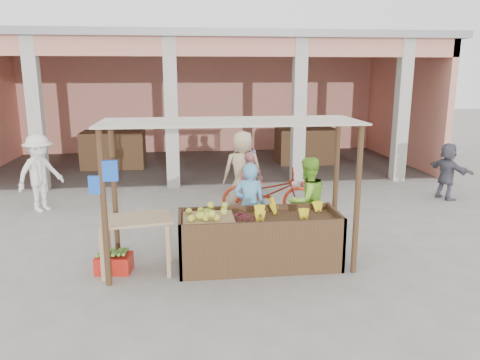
{
  "coord_description": "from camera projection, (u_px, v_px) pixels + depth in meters",
  "views": [
    {
      "loc": [
        -0.66,
        -7.11,
        3.13
      ],
      "look_at": [
        0.33,
        1.2,
        1.17
      ],
      "focal_mm": 35.0,
      "sensor_mm": 36.0,
      "label": 1
    }
  ],
  "objects": [
    {
      "name": "stall_awning",
      "position": [
        227.0,
        147.0,
        7.27
      ],
      "size": [
        4.09,
        1.35,
        2.39
      ],
      "color": "#513520",
      "rests_on": "ground"
    },
    {
      "name": "berry_heap",
      "position": [
        241.0,
        216.0,
        7.46
      ],
      "size": [
        0.49,
        0.4,
        0.16
      ],
      "primitive_type": "ellipsoid",
      "color": "maroon",
      "rests_on": "fruit_stall"
    },
    {
      "name": "shopper_b",
      "position": [
        250.0,
        181.0,
        10.39
      ],
      "size": [
        0.96,
        0.94,
        1.5
      ],
      "primitive_type": "imported",
      "rotation": [
        0.0,
        0.0,
        3.9
      ],
      "color": "#CF838E",
      "rests_on": "ground"
    },
    {
      "name": "melon_tray",
      "position": [
        208.0,
        215.0,
        7.44
      ],
      "size": [
        0.81,
        0.7,
        0.21
      ],
      "color": "#A78156",
      "rests_on": "fruit_stall"
    },
    {
      "name": "shopper_c",
      "position": [
        243.0,
        167.0,
        10.61
      ],
      "size": [
        1.02,
        0.7,
        2.02
      ],
      "primitive_type": "imported",
      "rotation": [
        0.0,
        0.0,
        3.21
      ],
      "color": "tan",
      "rests_on": "ground"
    },
    {
      "name": "vendor_blue",
      "position": [
        249.0,
        203.0,
        8.31
      ],
      "size": [
        0.7,
        0.57,
        1.68
      ],
      "primitive_type": "imported",
      "rotation": [
        0.0,
        0.0,
        2.95
      ],
      "color": "#61B2E7",
      "rests_on": "ground"
    },
    {
      "name": "produce_sacks",
      "position": [
        308.0,
        175.0,
        13.03
      ],
      "size": [
        0.8,
        0.75,
        0.6
      ],
      "color": "maroon",
      "rests_on": "ground"
    },
    {
      "name": "fruit_stall",
      "position": [
        259.0,
        242.0,
        7.64
      ],
      "size": [
        2.6,
        0.95,
        0.8
      ],
      "primitive_type": "cube",
      "color": "#513520",
      "rests_on": "ground"
    },
    {
      "name": "vendor_green",
      "position": [
        307.0,
        199.0,
        8.5
      ],
      "size": [
        0.95,
        0.76,
        1.72
      ],
      "primitive_type": "imported",
      "rotation": [
        0.0,
        0.0,
        3.54
      ],
      "color": "#88D737",
      "rests_on": "ground"
    },
    {
      "name": "shopper_a",
      "position": [
        40.0,
        170.0,
        10.54
      ],
      "size": [
        1.24,
        1.33,
        1.9
      ],
      "primitive_type": "imported",
      "rotation": [
        0.0,
        0.0,
        0.89
      ],
      "color": "white",
      "rests_on": "ground"
    },
    {
      "name": "motorcycle",
      "position": [
        268.0,
        192.0,
        10.23
      ],
      "size": [
        1.12,
        2.21,
        1.1
      ],
      "primitive_type": "imported",
      "rotation": [
        0.0,
        0.0,
        1.38
      ],
      "color": "#A92F18",
      "rests_on": "ground"
    },
    {
      "name": "red_crate",
      "position": [
        114.0,
        263.0,
        7.45
      ],
      "size": [
        0.59,
        0.46,
        0.28
      ],
      "primitive_type": "cube",
      "rotation": [
        0.0,
        0.0,
        -0.12
      ],
      "color": "#B41C13",
      "rests_on": "ground"
    },
    {
      "name": "banana_heap",
      "position": [
        288.0,
        211.0,
        7.62
      ],
      "size": [
        1.22,
        0.67,
        0.22
      ],
      "primitive_type": null,
      "color": "yellow",
      "rests_on": "fruit_stall"
    },
    {
      "name": "plantain_bundle",
      "position": [
        113.0,
        252.0,
        7.41
      ],
      "size": [
        0.42,
        0.29,
        0.08
      ],
      "primitive_type": null,
      "color": "#5B9837",
      "rests_on": "red_crate"
    },
    {
      "name": "shopper_f",
      "position": [
        245.0,
        161.0,
        12.02
      ],
      "size": [
        0.85,
        0.49,
        1.74
      ],
      "primitive_type": "imported",
      "rotation": [
        0.0,
        0.0,
        3.14
      ],
      "color": "gray",
      "rests_on": "ground"
    },
    {
      "name": "market_building",
      "position": [
        205.0,
        84.0,
        15.69
      ],
      "size": [
        14.4,
        6.4,
        4.2
      ],
      "color": "#DA8172",
      "rests_on": "ground"
    },
    {
      "name": "papaya_pile",
      "position": [
        136.0,
        212.0,
        7.3
      ],
      "size": [
        0.65,
        0.37,
        0.18
      ],
      "primitive_type": null,
      "color": "#498B2D",
      "rests_on": "side_table"
    },
    {
      "name": "shopper_d",
      "position": [
        447.0,
        170.0,
        11.57
      ],
      "size": [
        0.92,
        1.48,
        1.49
      ],
      "primitive_type": "imported",
      "rotation": [
        0.0,
        0.0,
        1.84
      ],
      "color": "#555260",
      "rests_on": "ground"
    },
    {
      "name": "side_table",
      "position": [
        136.0,
        227.0,
        7.36
      ],
      "size": [
        1.2,
        0.9,
        0.88
      ],
      "rotation": [
        0.0,
        0.0,
        0.17
      ],
      "color": "tan",
      "rests_on": "ground"
    },
    {
      "name": "ground",
      "position": [
        229.0,
        267.0,
        7.67
      ],
      "size": [
        60.0,
        60.0,
        0.0
      ],
      "primitive_type": "plane",
      "color": "slate",
      "rests_on": "ground"
    }
  ]
}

